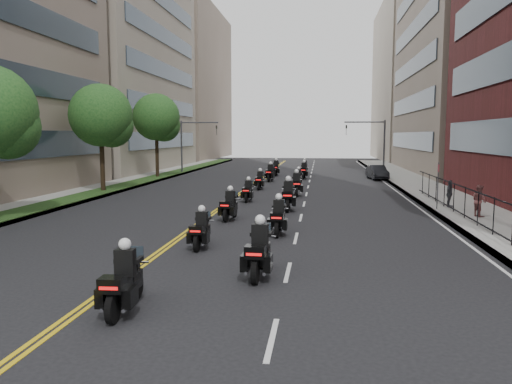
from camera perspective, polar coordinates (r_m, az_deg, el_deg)
ground at (r=11.25m, az=-15.23°, el=-15.12°), size 160.00×160.00×0.00m
sidewalk_right at (r=35.74m, az=20.03°, el=-0.33°), size 4.00×90.00×0.15m
sidewalk_left at (r=38.41m, az=-17.52°, el=0.21°), size 4.00×90.00×0.15m
grass_strip at (r=38.07m, az=-16.43°, el=0.34°), size 2.00×90.00×0.04m
building_right_tan at (r=61.17m, az=24.74°, el=16.22°), size 15.11×28.00×30.00m
building_right_far at (r=89.78m, az=18.88°, el=11.88°), size 15.00×28.00×26.00m
building_left_mid at (r=64.56m, az=-17.53°, el=17.77°), size 16.11×28.00×34.00m
building_left_far at (r=91.87m, az=-9.43°, el=12.01°), size 16.00×28.00×26.00m
iron_fence at (r=22.92m, az=24.75°, el=-2.10°), size 0.05×28.00×1.50m
street_trees at (r=32.06m, az=-21.10°, el=7.94°), size 4.40×38.40×7.98m
traffic_signal_right at (r=51.91m, az=13.40°, el=5.91°), size 4.09×0.20×5.60m
traffic_signal_left at (r=53.40m, az=-7.52°, el=6.05°), size 4.09×0.20×5.60m
motorcycle_0 at (r=12.16m, az=-14.87°, el=-10.06°), size 0.57×2.34×1.72m
motorcycle_1 at (r=14.54m, az=0.38°, el=-6.95°), size 0.57×2.45×1.81m
motorcycle_2 at (r=18.33m, az=-6.29°, el=-4.48°), size 0.48×2.11×1.56m
motorcycle_3 at (r=20.68m, az=2.58°, el=-3.03°), size 0.53×2.30×1.70m
motorcycle_4 at (r=24.21m, az=-3.02°, el=-1.67°), size 0.60×2.25×1.66m
motorcycle_5 at (r=27.26m, az=3.69°, el=-0.56°), size 0.59×2.55×1.89m
motorcycle_6 at (r=30.86m, az=-0.90°, el=0.03°), size 0.49×2.09×1.54m
motorcycle_7 at (r=33.87m, az=4.64°, el=0.77°), size 0.63×2.45×1.81m
motorcycle_8 at (r=37.78m, az=0.45°, el=1.27°), size 0.50×2.17×1.60m
motorcycle_9 at (r=40.90m, az=4.86°, el=1.60°), size 0.50×2.07×1.53m
motorcycle_10 at (r=44.33m, az=1.65°, el=2.13°), size 0.63×2.39×1.76m
motorcycle_11 at (r=47.02m, az=5.50°, el=2.36°), size 0.61×2.42×1.79m
motorcycle_12 at (r=50.42m, az=2.29°, el=2.67°), size 0.56×2.44×1.80m
motorcycle_13 at (r=53.52m, az=5.55°, el=2.81°), size 0.54×2.25×1.66m
parked_sedan at (r=47.70m, az=13.69°, el=2.21°), size 1.85×4.11×1.31m
pedestrian_b at (r=26.60m, az=24.15°, el=-0.91°), size 0.81×0.91×1.55m
pedestrian_c at (r=29.37m, az=21.25°, el=-0.18°), size 0.72×0.95×1.49m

